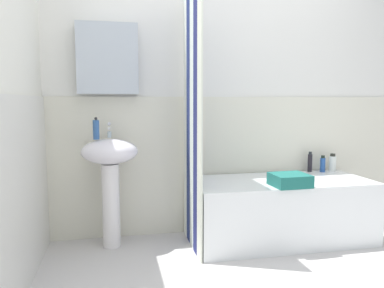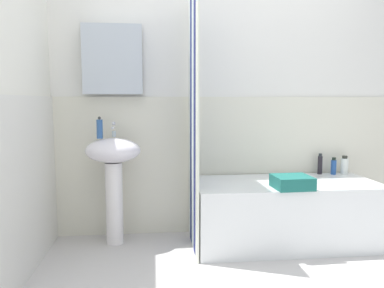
{
  "view_description": "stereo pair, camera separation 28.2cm",
  "coord_description": "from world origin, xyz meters",
  "px_view_note": "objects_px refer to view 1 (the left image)",
  "views": [
    {
      "loc": [
        -0.99,
        -1.95,
        1.16
      ],
      "look_at": [
        -0.42,
        0.8,
        0.84
      ],
      "focal_mm": 35.05,
      "sensor_mm": 36.0,
      "label": 1
    },
    {
      "loc": [
        -0.72,
        -1.99,
        1.16
      ],
      "look_at": [
        -0.42,
        0.8,
        0.84
      ],
      "focal_mm": 35.05,
      "sensor_mm": 36.0,
      "label": 2
    }
  ],
  "objects_px": {
    "bathtub": "(280,210)",
    "lotion_bottle": "(332,163)",
    "soap_dispenser": "(96,129)",
    "conditioner_bottle": "(310,162)",
    "towel_folded": "(290,180)",
    "sink": "(110,168)",
    "shampoo_bottle": "(323,164)"
  },
  "relations": [
    {
      "from": "bathtub",
      "to": "lotion_bottle",
      "type": "relative_size",
      "value": 8.97
    },
    {
      "from": "soap_dispenser",
      "to": "bathtub",
      "type": "bearing_deg",
      "value": -4.48
    },
    {
      "from": "soap_dispenser",
      "to": "conditioner_bottle",
      "type": "distance_m",
      "value": 1.94
    },
    {
      "from": "soap_dispenser",
      "to": "conditioner_bottle",
      "type": "height_order",
      "value": "soap_dispenser"
    },
    {
      "from": "conditioner_bottle",
      "to": "towel_folded",
      "type": "relative_size",
      "value": 0.68
    },
    {
      "from": "towel_folded",
      "to": "conditioner_bottle",
      "type": "bearing_deg",
      "value": 48.29
    },
    {
      "from": "sink",
      "to": "shampoo_bottle",
      "type": "relative_size",
      "value": 5.7
    },
    {
      "from": "sink",
      "to": "soap_dispenser",
      "type": "height_order",
      "value": "soap_dispenser"
    },
    {
      "from": "lotion_bottle",
      "to": "towel_folded",
      "type": "distance_m",
      "value": 0.83
    },
    {
      "from": "sink",
      "to": "bathtub",
      "type": "bearing_deg",
      "value": -5.77
    },
    {
      "from": "shampoo_bottle",
      "to": "towel_folded",
      "type": "bearing_deg",
      "value": -139.76
    },
    {
      "from": "lotion_bottle",
      "to": "towel_folded",
      "type": "bearing_deg",
      "value": -143.93
    },
    {
      "from": "lotion_bottle",
      "to": "shampoo_bottle",
      "type": "distance_m",
      "value": 0.11
    },
    {
      "from": "bathtub",
      "to": "shampoo_bottle",
      "type": "xyz_separation_m",
      "value": [
        0.53,
        0.25,
        0.33
      ]
    },
    {
      "from": "bathtub",
      "to": "lotion_bottle",
      "type": "bearing_deg",
      "value": 22.18
    },
    {
      "from": "bathtub",
      "to": "shampoo_bottle",
      "type": "relative_size",
      "value": 9.67
    },
    {
      "from": "conditioner_bottle",
      "to": "sink",
      "type": "bearing_deg",
      "value": -175.64
    },
    {
      "from": "soap_dispenser",
      "to": "bathtub",
      "type": "height_order",
      "value": "soap_dispenser"
    },
    {
      "from": "shampoo_bottle",
      "to": "conditioner_bottle",
      "type": "bearing_deg",
      "value": 166.01
    },
    {
      "from": "soap_dispenser",
      "to": "shampoo_bottle",
      "type": "bearing_deg",
      "value": 3.78
    },
    {
      "from": "conditioner_bottle",
      "to": "soap_dispenser",
      "type": "bearing_deg",
      "value": -175.15
    },
    {
      "from": "towel_folded",
      "to": "shampoo_bottle",
      "type": "bearing_deg",
      "value": 40.24
    },
    {
      "from": "bathtub",
      "to": "sink",
      "type": "bearing_deg",
      "value": 174.23
    },
    {
      "from": "soap_dispenser",
      "to": "towel_folded",
      "type": "height_order",
      "value": "soap_dispenser"
    },
    {
      "from": "bathtub",
      "to": "lotion_bottle",
      "type": "xyz_separation_m",
      "value": [
        0.64,
        0.26,
        0.33
      ]
    },
    {
      "from": "shampoo_bottle",
      "to": "bathtub",
      "type": "bearing_deg",
      "value": -154.88
    },
    {
      "from": "lotion_bottle",
      "to": "bathtub",
      "type": "bearing_deg",
      "value": -157.82
    },
    {
      "from": "bathtub",
      "to": "conditioner_bottle",
      "type": "height_order",
      "value": "conditioner_bottle"
    },
    {
      "from": "conditioner_bottle",
      "to": "towel_folded",
      "type": "xyz_separation_m",
      "value": [
        -0.45,
        -0.51,
        -0.04
      ]
    },
    {
      "from": "towel_folded",
      "to": "sink",
      "type": "bearing_deg",
      "value": 164.71
    },
    {
      "from": "soap_dispenser",
      "to": "shampoo_bottle",
      "type": "distance_m",
      "value": 2.05
    },
    {
      "from": "shampoo_bottle",
      "to": "lotion_bottle",
      "type": "bearing_deg",
      "value": 5.87
    }
  ]
}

